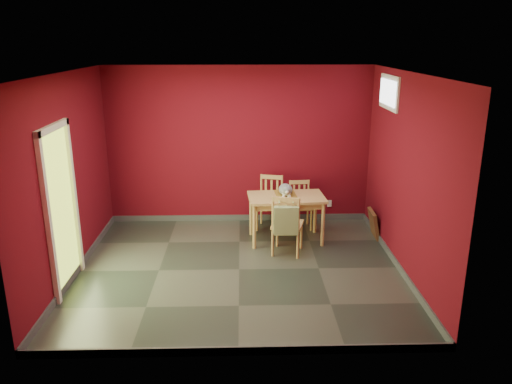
{
  "coord_description": "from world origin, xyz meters",
  "views": [
    {
      "loc": [
        0.06,
        -6.39,
        3.11
      ],
      "look_at": [
        0.25,
        0.45,
        1.0
      ],
      "focal_mm": 35.0,
      "sensor_mm": 36.0,
      "label": 1
    }
  ],
  "objects_px": {
    "dining_table": "(286,202)",
    "cat": "(286,187)",
    "chair_near": "(287,224)",
    "tote_bag": "(286,220)",
    "chair_far_left": "(270,202)",
    "chair_far_right": "(300,204)",
    "picture_frame": "(374,224)"
  },
  "relations": [
    {
      "from": "dining_table",
      "to": "tote_bag",
      "type": "relative_size",
      "value": 2.53
    },
    {
      "from": "dining_table",
      "to": "tote_bag",
      "type": "bearing_deg",
      "value": -95.19
    },
    {
      "from": "dining_table",
      "to": "picture_frame",
      "type": "xyz_separation_m",
      "value": [
        1.44,
        0.1,
        -0.43
      ]
    },
    {
      "from": "tote_bag",
      "to": "cat",
      "type": "height_order",
      "value": "cat"
    },
    {
      "from": "dining_table",
      "to": "chair_far_left",
      "type": "xyz_separation_m",
      "value": [
        -0.22,
        0.59,
        -0.19
      ]
    },
    {
      "from": "chair_far_left",
      "to": "picture_frame",
      "type": "distance_m",
      "value": 1.75
    },
    {
      "from": "chair_far_right",
      "to": "tote_bag",
      "type": "xyz_separation_m",
      "value": [
        -0.36,
        -1.33,
        0.2
      ]
    },
    {
      "from": "tote_bag",
      "to": "picture_frame",
      "type": "relative_size",
      "value": 1.08
    },
    {
      "from": "chair_far_right",
      "to": "tote_bag",
      "type": "relative_size",
      "value": 1.65
    },
    {
      "from": "dining_table",
      "to": "chair_near",
      "type": "bearing_deg",
      "value": -93.49
    },
    {
      "from": "cat",
      "to": "picture_frame",
      "type": "height_order",
      "value": "cat"
    },
    {
      "from": "chair_far_left",
      "to": "cat",
      "type": "height_order",
      "value": "cat"
    },
    {
      "from": "tote_bag",
      "to": "picture_frame",
      "type": "xyz_separation_m",
      "value": [
        1.51,
        0.85,
        -0.39
      ]
    },
    {
      "from": "chair_near",
      "to": "tote_bag",
      "type": "bearing_deg",
      "value": -99.25
    },
    {
      "from": "chair_far_right",
      "to": "dining_table",
      "type": "bearing_deg",
      "value": -116.51
    },
    {
      "from": "chair_far_left",
      "to": "tote_bag",
      "type": "distance_m",
      "value": 1.35
    },
    {
      "from": "chair_near",
      "to": "cat",
      "type": "distance_m",
      "value": 0.72
    },
    {
      "from": "chair_far_left",
      "to": "picture_frame",
      "type": "xyz_separation_m",
      "value": [
        1.67,
        -0.48,
        -0.23
      ]
    },
    {
      "from": "dining_table",
      "to": "chair_near",
      "type": "xyz_separation_m",
      "value": [
        -0.03,
        -0.53,
        -0.17
      ]
    },
    {
      "from": "cat",
      "to": "tote_bag",
      "type": "bearing_deg",
      "value": -110.15
    },
    {
      "from": "dining_table",
      "to": "cat",
      "type": "relative_size",
      "value": 2.68
    },
    {
      "from": "chair_far_left",
      "to": "cat",
      "type": "relative_size",
      "value": 1.95
    },
    {
      "from": "chair_far_left",
      "to": "picture_frame",
      "type": "height_order",
      "value": "chair_far_left"
    },
    {
      "from": "chair_far_right",
      "to": "cat",
      "type": "xyz_separation_m",
      "value": [
        -0.3,
        -0.49,
        0.45
      ]
    },
    {
      "from": "picture_frame",
      "to": "chair_near",
      "type": "bearing_deg",
      "value": -156.87
    },
    {
      "from": "cat",
      "to": "dining_table",
      "type": "bearing_deg",
      "value": -101.8
    },
    {
      "from": "tote_bag",
      "to": "chair_far_left",
      "type": "bearing_deg",
      "value": 96.67
    },
    {
      "from": "tote_bag",
      "to": "picture_frame",
      "type": "bearing_deg",
      "value": 29.32
    },
    {
      "from": "chair_near",
      "to": "chair_far_right",
      "type": "bearing_deg",
      "value": 73.79
    },
    {
      "from": "chair_near",
      "to": "picture_frame",
      "type": "relative_size",
      "value": 2.09
    },
    {
      "from": "dining_table",
      "to": "cat",
      "type": "bearing_deg",
      "value": 94.18
    },
    {
      "from": "dining_table",
      "to": "cat",
      "type": "distance_m",
      "value": 0.23
    }
  ]
}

